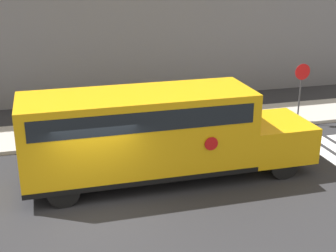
{
  "coord_description": "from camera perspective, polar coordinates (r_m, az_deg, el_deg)",
  "views": [
    {
      "loc": [
        -1.28,
        -12.57,
        7.15
      ],
      "look_at": [
        2.69,
        2.02,
        1.7
      ],
      "focal_mm": 50.0,
      "sensor_mm": 36.0,
      "label": 1
    }
  ],
  "objects": [
    {
      "name": "sidewalk_strip",
      "position": [
        20.38,
        -10.67,
        -0.84
      ],
      "size": [
        44.0,
        3.0,
        0.15
      ],
      "color": "#B2ADA3",
      "rests_on": "ground"
    },
    {
      "name": "ground_plane",
      "position": [
        14.52,
        -8.31,
        -9.9
      ],
      "size": [
        60.0,
        60.0,
        0.0
      ],
      "primitive_type": "plane",
      "color": "#28282B"
    },
    {
      "name": "stop_sign",
      "position": [
        21.68,
        15.92,
        4.9
      ],
      "size": [
        0.72,
        0.1,
        2.78
      ],
      "color": "#38383A",
      "rests_on": "ground"
    },
    {
      "name": "school_bus",
      "position": [
        15.46,
        -1.78,
        -0.65
      ],
      "size": [
        9.84,
        2.57,
        3.08
      ],
      "color": "#EAA80F",
      "rests_on": "ground"
    }
  ]
}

